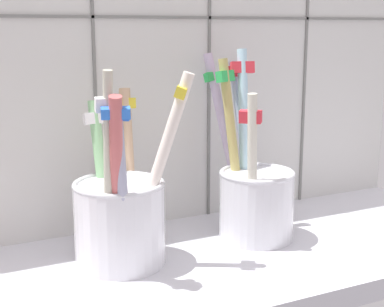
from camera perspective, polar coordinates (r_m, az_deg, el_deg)
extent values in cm
cube|color=silver|center=(54.81, 0.98, -11.18)|extent=(64.00, 22.00, 2.00)
cube|color=silver|center=(61.15, -4.19, 11.98)|extent=(64.00, 2.00, 45.00)
cube|color=gray|center=(57.99, -9.77, 11.81)|extent=(0.30, 0.20, 45.00)
cube|color=gray|center=(62.85, 1.74, 12.01)|extent=(0.30, 0.20, 45.00)
cube|color=gray|center=(69.74, 11.28, 11.83)|extent=(0.30, 0.20, 45.00)
cube|color=gray|center=(60.13, -3.81, 13.33)|extent=(64.00, 0.20, 0.30)
cylinder|color=white|center=(52.26, -7.16, -6.94)|extent=(8.10, 8.10, 7.42)
torus|color=silver|center=(51.16, -7.27, -3.02)|extent=(8.20, 8.20, 0.50)
cylinder|color=#A1A2BC|center=(47.52, -6.91, -3.72)|extent=(2.38, 2.77, 14.93)
cube|color=blue|center=(45.38, -7.42, 3.89)|extent=(2.04, 1.79, 1.00)
cylinder|color=white|center=(49.95, -3.45, -1.65)|extent=(6.02, 4.30, 17.15)
cube|color=yellow|center=(48.43, -1.03, 6.13)|extent=(2.12, 2.47, 1.16)
cylinder|color=#90CE8F|center=(53.77, -8.90, -2.40)|extent=(1.14, 4.80, 14.13)
cube|color=white|center=(53.96, -9.56, 3.45)|extent=(2.15, 1.12, 1.23)
cylinder|color=beige|center=(47.31, -8.27, -2.25)|extent=(1.23, 3.23, 17.45)
cube|color=white|center=(45.41, -8.34, 4.82)|extent=(2.11, 1.23, 1.22)
cylinder|color=#C85E5E|center=(47.71, -7.45, -3.29)|extent=(2.49, 5.41, 15.71)
cube|color=blue|center=(44.71, -7.58, 4.00)|extent=(2.41, 1.48, 1.01)
cylinder|color=tan|center=(55.23, -6.28, -1.42)|extent=(1.96, 4.57, 15.05)
cube|color=yellow|center=(55.39, -6.63, 4.96)|extent=(2.09, 1.35, 1.11)
cylinder|color=silver|center=(58.34, 6.39, -5.17)|extent=(7.43, 7.43, 6.78)
torus|color=silver|center=(57.41, 6.47, -1.95)|extent=(7.56, 7.56, 0.50)
cylinder|color=tan|center=(58.16, 4.07, 0.68)|extent=(2.42, 3.75, 17.63)
cube|color=green|center=(57.76, 3.31, 7.65)|extent=(2.33, 1.77, 1.22)
cylinder|color=silver|center=(54.60, 5.90, -1.64)|extent=(2.23, 2.28, 14.76)
cube|color=#E5333F|center=(53.15, 5.92, 3.62)|extent=(2.16, 2.12, 1.22)
cylinder|color=silver|center=(59.97, 5.05, 0.82)|extent=(1.35, 4.83, 17.23)
cube|color=#E5333F|center=(60.26, 4.17, 8.09)|extent=(2.45, 1.31, 1.26)
cylinder|color=#B3E2F7|center=(59.03, 5.18, 1.27)|extent=(2.02, 4.07, 18.51)
cube|color=#E5333F|center=(59.14, 5.02, 8.50)|extent=(2.54, 1.57, 1.26)
cylinder|color=silver|center=(60.06, 3.46, 1.21)|extent=(2.64, 7.15, 18.09)
cube|color=green|center=(60.74, 2.11, 7.59)|extent=(2.19, 1.42, 1.09)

